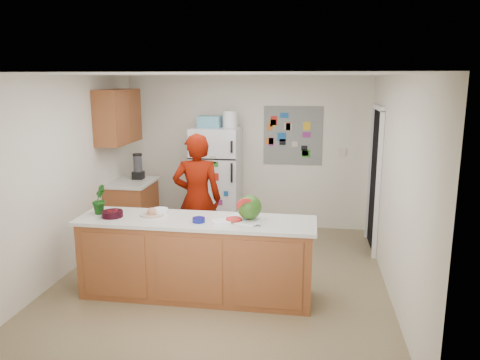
# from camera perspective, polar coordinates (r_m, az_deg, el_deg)

# --- Properties ---
(floor) EXTENTS (4.00, 4.50, 0.02)m
(floor) POSITION_cam_1_polar(r_m,az_deg,el_deg) (6.01, -2.18, -11.98)
(floor) COLOR brown
(floor) RESTS_ON ground
(wall_back) EXTENTS (4.00, 0.02, 2.50)m
(wall_back) POSITION_cam_1_polar(r_m,az_deg,el_deg) (7.80, 0.89, 3.37)
(wall_back) COLOR beige
(wall_back) RESTS_ON ground
(wall_left) EXTENTS (0.02, 4.50, 2.50)m
(wall_left) POSITION_cam_1_polar(r_m,az_deg,el_deg) (6.30, -20.53, 0.45)
(wall_left) COLOR beige
(wall_left) RESTS_ON ground
(wall_right) EXTENTS (0.02, 4.50, 2.50)m
(wall_right) POSITION_cam_1_polar(r_m,az_deg,el_deg) (5.59, 18.39, -0.82)
(wall_right) COLOR beige
(wall_right) RESTS_ON ground
(ceiling) EXTENTS (4.00, 4.50, 0.02)m
(ceiling) POSITION_cam_1_polar(r_m,az_deg,el_deg) (5.48, -2.40, 12.83)
(ceiling) COLOR white
(ceiling) RESTS_ON wall_back
(doorway) EXTENTS (0.03, 0.85, 2.04)m
(doorway) POSITION_cam_1_polar(r_m,az_deg,el_deg) (7.04, 16.17, -0.00)
(doorway) COLOR black
(doorway) RESTS_ON ground
(peninsula_base) EXTENTS (2.60, 0.62, 0.88)m
(peninsula_base) POSITION_cam_1_polar(r_m,az_deg,el_deg) (5.42, -5.34, -9.61)
(peninsula_base) COLOR brown
(peninsula_base) RESTS_ON floor
(peninsula_top) EXTENTS (2.68, 0.70, 0.04)m
(peninsula_top) POSITION_cam_1_polar(r_m,az_deg,el_deg) (5.27, -5.44, -4.96)
(peninsula_top) COLOR silver
(peninsula_top) RESTS_ON peninsula_base
(side_counter_base) EXTENTS (0.60, 0.80, 0.86)m
(side_counter_base) POSITION_cam_1_polar(r_m,az_deg,el_deg) (7.54, -12.97, -3.64)
(side_counter_base) COLOR brown
(side_counter_base) RESTS_ON floor
(side_counter_top) EXTENTS (0.64, 0.84, 0.04)m
(side_counter_top) POSITION_cam_1_polar(r_m,az_deg,el_deg) (7.43, -13.13, -0.30)
(side_counter_top) COLOR silver
(side_counter_top) RESTS_ON side_counter_base
(upper_cabinets) EXTENTS (0.35, 1.00, 0.80)m
(upper_cabinets) POSITION_cam_1_polar(r_m,az_deg,el_deg) (7.29, -14.62, 7.50)
(upper_cabinets) COLOR brown
(upper_cabinets) RESTS_ON wall_left
(refrigerator) EXTENTS (0.75, 0.70, 1.70)m
(refrigerator) POSITION_cam_1_polar(r_m,az_deg,el_deg) (7.58, -2.89, 0.02)
(refrigerator) COLOR silver
(refrigerator) RESTS_ON floor
(fridge_top_bin) EXTENTS (0.35, 0.28, 0.18)m
(fridge_top_bin) POSITION_cam_1_polar(r_m,az_deg,el_deg) (7.46, -3.72, 7.12)
(fridge_top_bin) COLOR #5999B2
(fridge_top_bin) RESTS_ON refrigerator
(photo_collage) EXTENTS (0.95, 0.01, 0.95)m
(photo_collage) POSITION_cam_1_polar(r_m,az_deg,el_deg) (7.67, 6.45, 5.41)
(photo_collage) COLOR slate
(photo_collage) RESTS_ON wall_back
(person) EXTENTS (0.71, 0.53, 1.77)m
(person) POSITION_cam_1_polar(r_m,az_deg,el_deg) (6.24, -5.23, -2.37)
(person) COLOR #5F0C01
(person) RESTS_ON floor
(blender_appliance) EXTENTS (0.14, 0.14, 0.38)m
(blender_appliance) POSITION_cam_1_polar(r_m,az_deg,el_deg) (7.54, -12.34, 1.54)
(blender_appliance) COLOR black
(blender_appliance) RESTS_ON side_counter_top
(cutting_board) EXTENTS (0.49, 0.42, 0.01)m
(cutting_board) POSITION_cam_1_polar(r_m,az_deg,el_deg) (5.19, 0.45, -4.87)
(cutting_board) COLOR silver
(cutting_board) RESTS_ON peninsula_top
(watermelon) EXTENTS (0.27, 0.27, 0.27)m
(watermelon) POSITION_cam_1_polar(r_m,az_deg,el_deg) (5.16, 1.15, -3.34)
(watermelon) COLOR #275911
(watermelon) RESTS_ON cutting_board
(watermelon_slice) EXTENTS (0.18, 0.18, 0.02)m
(watermelon_slice) POSITION_cam_1_polar(r_m,az_deg,el_deg) (5.15, -0.77, -4.80)
(watermelon_slice) COLOR #D03354
(watermelon_slice) RESTS_ON cutting_board
(cherry_bowl) EXTENTS (0.30, 0.30, 0.07)m
(cherry_bowl) POSITION_cam_1_polar(r_m,az_deg,el_deg) (5.50, -15.30, -4.01)
(cherry_bowl) COLOR black
(cherry_bowl) RESTS_ON peninsula_top
(white_bowl) EXTENTS (0.22, 0.22, 0.06)m
(white_bowl) POSITION_cam_1_polar(r_m,az_deg,el_deg) (5.51, -9.72, -3.77)
(white_bowl) COLOR silver
(white_bowl) RESTS_ON peninsula_top
(cobalt_bowl) EXTENTS (0.18, 0.18, 0.05)m
(cobalt_bowl) POSITION_cam_1_polar(r_m,az_deg,el_deg) (5.14, -5.06, -4.86)
(cobalt_bowl) COLOR navy
(cobalt_bowl) RESTS_ON peninsula_top
(plate) EXTENTS (0.35, 0.35, 0.02)m
(plate) POSITION_cam_1_polar(r_m,az_deg,el_deg) (5.47, -10.66, -4.17)
(plate) COLOR beige
(plate) RESTS_ON peninsula_top
(paper_towel) EXTENTS (0.24, 0.23, 0.02)m
(paper_towel) POSITION_cam_1_polar(r_m,az_deg,el_deg) (5.12, -2.37, -5.09)
(paper_towel) COLOR white
(paper_towel) RESTS_ON peninsula_top
(keys) EXTENTS (0.09, 0.05, 0.01)m
(keys) POSITION_cam_1_polar(r_m,az_deg,el_deg) (4.98, 2.06, -5.62)
(keys) COLOR gray
(keys) RESTS_ON peninsula_top
(potted_plant) EXTENTS (0.19, 0.22, 0.33)m
(potted_plant) POSITION_cam_1_polar(r_m,az_deg,el_deg) (5.65, -16.83, -2.28)
(potted_plant) COLOR #174012
(potted_plant) RESTS_ON peninsula_top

